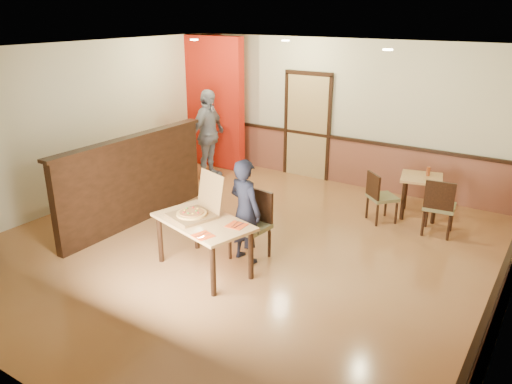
% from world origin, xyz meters
% --- Properties ---
extents(floor, '(7.00, 7.00, 0.00)m').
position_xyz_m(floor, '(0.00, 0.00, 0.00)').
color(floor, '#A77141').
rests_on(floor, ground).
extents(ceiling, '(7.00, 7.00, 0.00)m').
position_xyz_m(ceiling, '(0.00, 0.00, 2.80)').
color(ceiling, black).
rests_on(ceiling, wall_back).
extents(wall_back, '(7.00, 0.00, 7.00)m').
position_xyz_m(wall_back, '(0.00, 3.50, 1.40)').
color(wall_back, beige).
rests_on(wall_back, floor).
extents(wall_left, '(0.00, 7.00, 7.00)m').
position_xyz_m(wall_left, '(-3.50, 0.00, 1.40)').
color(wall_left, beige).
rests_on(wall_left, floor).
extents(wainscot_back, '(7.00, 0.04, 0.90)m').
position_xyz_m(wainscot_back, '(0.00, 3.47, 0.45)').
color(wainscot_back, brown).
rests_on(wainscot_back, floor).
extents(chair_rail_back, '(7.00, 0.06, 0.06)m').
position_xyz_m(chair_rail_back, '(0.00, 3.45, 0.92)').
color(chair_rail_back, black).
rests_on(chair_rail_back, wall_back).
extents(wainscot_right, '(0.04, 7.00, 0.90)m').
position_xyz_m(wainscot_right, '(3.47, 0.00, 0.45)').
color(wainscot_right, brown).
rests_on(wainscot_right, floor).
extents(chair_rail_right, '(0.06, 7.00, 0.06)m').
position_xyz_m(chair_rail_right, '(3.45, 0.00, 0.92)').
color(chair_rail_right, black).
rests_on(chair_rail_right, wall_right).
extents(back_door, '(0.90, 0.06, 2.10)m').
position_xyz_m(back_door, '(-0.80, 3.46, 1.05)').
color(back_door, tan).
rests_on(back_door, wall_back).
extents(booth_partition, '(0.20, 3.10, 1.44)m').
position_xyz_m(booth_partition, '(-2.00, -0.20, 0.74)').
color(booth_partition, black).
rests_on(booth_partition, floor).
extents(red_accent_panel, '(1.60, 0.20, 2.78)m').
position_xyz_m(red_accent_panel, '(-2.90, 3.00, 1.40)').
color(red_accent_panel, '#AA190C').
rests_on(red_accent_panel, floor).
extents(spot_a, '(0.14, 0.14, 0.02)m').
position_xyz_m(spot_a, '(-2.30, 1.80, 2.78)').
color(spot_a, beige).
rests_on(spot_a, ceiling).
extents(spot_b, '(0.14, 0.14, 0.02)m').
position_xyz_m(spot_b, '(-0.80, 2.50, 2.78)').
color(spot_b, beige).
rests_on(spot_b, ceiling).
extents(spot_c, '(0.14, 0.14, 0.02)m').
position_xyz_m(spot_c, '(1.40, 1.50, 2.78)').
color(spot_c, beige).
rests_on(spot_c, ceiling).
extents(main_table, '(1.50, 1.09, 0.72)m').
position_xyz_m(main_table, '(-0.07, -0.85, 0.62)').
color(main_table, tan).
rests_on(main_table, floor).
extents(diner_chair, '(0.52, 0.52, 0.96)m').
position_xyz_m(diner_chair, '(0.26, -0.16, 0.52)').
color(diner_chair, olive).
rests_on(diner_chair, floor).
extents(side_chair_left, '(0.59, 0.59, 0.84)m').
position_xyz_m(side_chair_left, '(1.31, 1.99, 0.46)').
color(side_chair_left, olive).
rests_on(side_chair_left, floor).
extents(side_chair_right, '(0.50, 0.50, 0.92)m').
position_xyz_m(side_chair_right, '(2.26, 1.97, 0.50)').
color(side_chair_right, olive).
rests_on(side_chair_right, floor).
extents(side_table, '(0.79, 0.79, 0.70)m').
position_xyz_m(side_table, '(1.80, 2.59, 0.53)').
color(side_table, tan).
rests_on(side_table, floor).
extents(diner, '(0.60, 0.46, 1.47)m').
position_xyz_m(diner, '(0.23, -0.31, 0.73)').
color(diner, black).
rests_on(diner, floor).
extents(passerby, '(0.54, 1.10, 1.82)m').
position_xyz_m(passerby, '(-2.41, 2.25, 0.91)').
color(passerby, gray).
rests_on(passerby, floor).
extents(pizza_box, '(0.69, 0.75, 0.55)m').
position_xyz_m(pizza_box, '(-0.23, -0.80, 0.79)').
color(pizza_box, brown).
rests_on(pizza_box, main_table).
extents(pizza, '(0.50, 0.50, 0.03)m').
position_xyz_m(pizza, '(-0.25, -0.85, 0.77)').
color(pizza, '#E0AE51').
rests_on(pizza, pizza_box).
extents(napkin_near, '(0.28, 0.28, 0.01)m').
position_xyz_m(napkin_near, '(0.23, -1.22, 0.73)').
color(napkin_near, '#E54210').
rests_on(napkin_near, main_table).
extents(napkin_far, '(0.24, 0.24, 0.01)m').
position_xyz_m(napkin_far, '(0.40, -0.74, 0.73)').
color(napkin_far, '#E54210').
rests_on(napkin_far, main_table).
extents(condiment, '(0.06, 0.06, 0.15)m').
position_xyz_m(condiment, '(1.87, 2.69, 0.78)').
color(condiment, brown).
rests_on(condiment, side_table).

